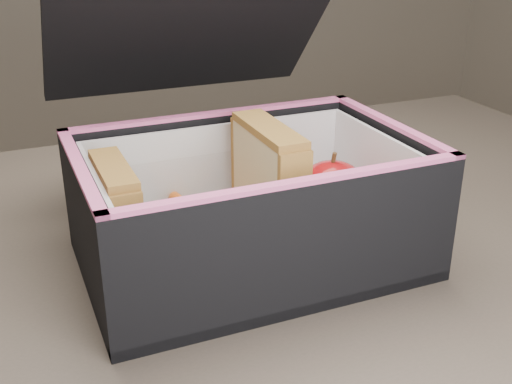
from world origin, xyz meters
The scene contains 8 objects.
kitchen_table centered at (0.00, 0.00, 0.66)m, with size 1.20×0.80×0.75m.
lunch_bag centered at (0.04, 0.00, 0.82)m, with size 0.30×0.33×0.26m.
plastic_tub centered at (-0.02, -0.01, 0.80)m, with size 0.18×0.13×0.07m, color white, non-canonical shape.
sandwich_left centered at (-0.08, -0.01, 0.82)m, with size 0.02×0.09×0.10m.
sandwich_right centered at (0.05, -0.01, 0.82)m, with size 0.03×0.10×0.11m.
carrot_sticks centered at (-0.01, 0.00, 0.78)m, with size 0.04×0.14×0.03m.
paper_napkin centered at (0.12, 0.00, 0.77)m, with size 0.08×0.08×0.01m, color white.
red_apple centered at (0.12, -0.01, 0.80)m, with size 0.08×0.08×0.07m.
Camera 1 is at (-0.16, -0.49, 1.05)m, focal length 45.00 mm.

